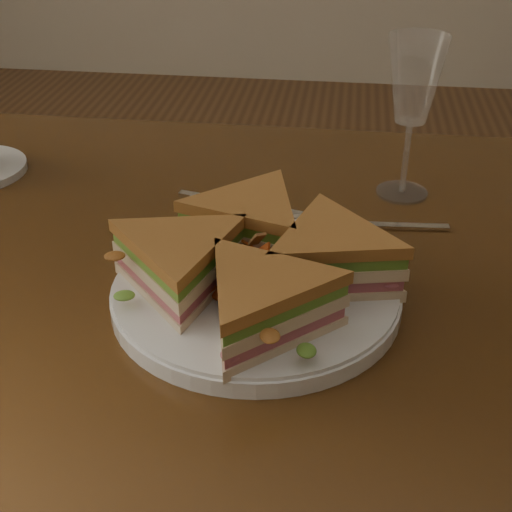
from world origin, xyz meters
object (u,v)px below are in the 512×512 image
object	(u,v)px
sandwich_wedges	(256,261)
spoon	(326,223)
knife	(257,209)
table	(258,347)
wine_glass	(415,84)
plate	(256,294)

from	to	relation	value
sandwich_wedges	spoon	bearing A→B (deg)	69.38
spoon	knife	size ratio (longest dim) A/B	0.87
knife	spoon	bearing A→B (deg)	-5.31
table	knife	xyz separation A→B (m)	(-0.02, 0.13, 0.10)
table	wine_glass	xyz separation A→B (m)	(0.15, 0.20, 0.24)
plate	wine_glass	size ratio (longest dim) A/B	1.42
sandwich_wedges	spoon	size ratio (longest dim) A/B	1.69
plate	spoon	bearing A→B (deg)	69.38
sandwich_wedges	wine_glass	world-z (taller)	wine_glass
sandwich_wedges	spoon	xyz separation A→B (m)	(0.06, 0.16, -0.04)
sandwich_wedges	wine_glass	size ratio (longest dim) A/B	1.63
spoon	wine_glass	world-z (taller)	wine_glass
table	sandwich_wedges	xyz separation A→B (m)	(0.00, -0.05, 0.14)
sandwich_wedges	plate	bearing A→B (deg)	-160.82
sandwich_wedges	spoon	world-z (taller)	sandwich_wedges
spoon	knife	bearing A→B (deg)	156.93
spoon	wine_glass	distance (m)	0.19
plate	wine_glass	bearing A→B (deg)	59.62
table	spoon	bearing A→B (deg)	58.47
plate	knife	size ratio (longest dim) A/B	1.28
knife	table	bearing A→B (deg)	-67.94
table	knife	bearing A→B (deg)	98.28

